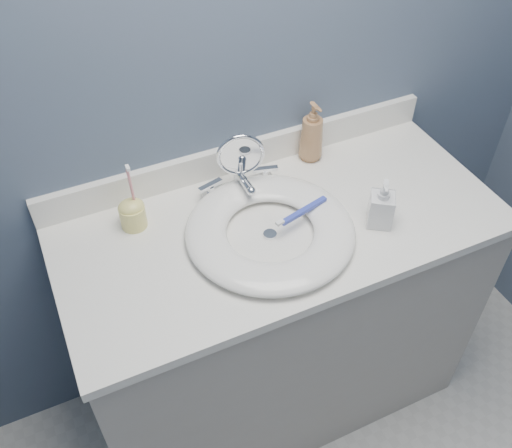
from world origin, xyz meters
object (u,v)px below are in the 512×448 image
makeup_mirror (241,162)px  soap_bottle_clear (382,203)px  soap_bottle_amber (312,132)px  toothbrush_holder (132,213)px

makeup_mirror → soap_bottle_clear: size_ratio=1.40×
soap_bottle_clear → makeup_mirror: bearing=170.3°
soap_bottle_amber → toothbrush_holder: toothbrush_holder is taller
makeup_mirror → toothbrush_holder: (-0.32, -0.00, -0.06)m
soap_bottle_clear → toothbrush_holder: size_ratio=0.71×
soap_bottle_clear → toothbrush_holder: 0.66m
toothbrush_holder → soap_bottle_clear: bearing=-24.0°
toothbrush_holder → makeup_mirror: bearing=0.7°
makeup_mirror → toothbrush_holder: 0.32m
toothbrush_holder → soap_bottle_amber: bearing=6.2°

